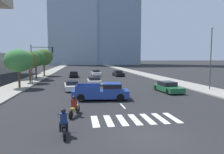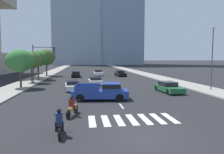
# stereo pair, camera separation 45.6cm
# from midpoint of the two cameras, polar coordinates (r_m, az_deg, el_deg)

# --- Properties ---
(ground_plane) EXTENTS (800.00, 800.00, 0.00)m
(ground_plane) POSITION_cam_midpoint_polar(r_m,az_deg,el_deg) (11.54, 10.40, -15.86)
(ground_plane) COLOR #232326
(sidewalk_east) EXTENTS (4.00, 260.00, 0.15)m
(sidewalk_east) POSITION_cam_midpoint_polar(r_m,az_deg,el_deg) (43.50, 13.90, -0.34)
(sidewalk_east) COLOR gray
(sidewalk_east) RESTS_ON ground
(sidewalk_west) EXTENTS (4.00, 260.00, 0.15)m
(sidewalk_west) POSITION_cam_midpoint_polar(r_m,az_deg,el_deg) (41.46, -20.62, -0.78)
(sidewalk_west) COLOR gray
(sidewalk_west) RESTS_ON ground
(crosswalk_near) EXTENTS (5.85, 2.55, 0.01)m
(crosswalk_near) POSITION_cam_midpoint_polar(r_m,az_deg,el_deg) (14.33, 6.49, -11.58)
(crosswalk_near) COLOR silver
(crosswalk_near) RESTS_ON ground
(lane_divider_center) EXTENTS (0.14, 50.00, 0.01)m
(lane_divider_center) POSITION_cam_midpoint_polar(r_m,az_deg,el_deg) (41.64, -3.05, -0.54)
(lane_divider_center) COLOR silver
(lane_divider_center) RESTS_ON ground
(motorcycle_lead) EXTENTS (0.93, 2.19, 1.49)m
(motorcycle_lead) POSITION_cam_midpoint_polar(r_m,az_deg,el_deg) (15.25, -10.10, -8.35)
(motorcycle_lead) COLOR black
(motorcycle_lead) RESTS_ON ground
(motorcycle_trailing) EXTENTS (0.70, 2.08, 1.49)m
(motorcycle_trailing) POSITION_cam_midpoint_polar(r_m,az_deg,el_deg) (11.66, -13.26, -12.65)
(motorcycle_trailing) COLOR black
(motorcycle_trailing) RESTS_ON ground
(pickup_truck) EXTENTS (5.74, 2.65, 1.67)m
(pickup_truck) POSITION_cam_midpoint_polar(r_m,az_deg,el_deg) (20.69, -1.90, -4.05)
(pickup_truck) COLOR navy
(pickup_truck) RESTS_ON ground
(sedan_white_0) EXTENTS (2.20, 4.90, 1.35)m
(sedan_white_0) POSITION_cam_midpoint_polar(r_m,az_deg,el_deg) (49.93, -3.62, 1.12)
(sedan_white_0) COLOR silver
(sedan_white_0) RESTS_ON ground
(sedan_white_1) EXTENTS (2.12, 4.35, 1.22)m
(sedan_white_1) POSITION_cam_midpoint_polar(r_m,az_deg,el_deg) (32.63, -4.28, -1.12)
(sedan_white_1) COLOR silver
(sedan_white_1) RESTS_ON ground
(sedan_black_2) EXTENTS (1.91, 4.50, 1.30)m
(sedan_black_2) POSITION_cam_midpoint_polar(r_m,az_deg,el_deg) (46.31, -9.67, 0.70)
(sedan_black_2) COLOR black
(sedan_black_2) RESTS_ON ground
(sedan_black_3) EXTENTS (2.18, 4.82, 1.34)m
(sedan_black_3) POSITION_cam_midpoint_polar(r_m,az_deg,el_deg) (47.96, 2.57, 0.95)
(sedan_black_3) COLOR black
(sedan_black_3) RESTS_ON ground
(sedan_white_4) EXTENTS (2.16, 4.72, 1.23)m
(sedan_white_4) POSITION_cam_midpoint_polar(r_m,az_deg,el_deg) (27.43, -10.49, -2.37)
(sedan_white_4) COLOR silver
(sedan_white_4) RESTS_ON ground
(sedan_green_5) EXTENTS (2.18, 4.86, 1.29)m
(sedan_green_5) POSITION_cam_midpoint_polar(r_m,az_deg,el_deg) (26.28, 15.79, -2.77)
(sedan_green_5) COLOR #1E6038
(sedan_green_5) RESTS_ON ground
(traffic_signal_far) EXTENTS (3.92, 0.28, 6.21)m
(traffic_signal_far) POSITION_cam_midpoint_polar(r_m,az_deg,el_deg) (36.10, -18.65, 5.23)
(traffic_signal_far) COLOR #333335
(traffic_signal_far) RESTS_ON sidewalk_west
(street_lamp_east) EXTENTS (0.50, 0.24, 7.94)m
(street_lamp_east) POSITION_cam_midpoint_polar(r_m,az_deg,el_deg) (29.22, 26.40, 5.79)
(street_lamp_east) COLOR #3F3F42
(street_lamp_east) RESTS_ON sidewalk_east
(street_tree_nearest) EXTENTS (3.67, 3.67, 5.23)m
(street_tree_nearest) POSITION_cam_midpoint_polar(r_m,az_deg,el_deg) (30.84, -23.71, 4.14)
(street_tree_nearest) COLOR #4C3823
(street_tree_nearest) RESTS_ON sidewalk_west
(street_tree_second) EXTENTS (3.36, 3.36, 5.15)m
(street_tree_second) POSITION_cam_midpoint_polar(r_m,az_deg,el_deg) (36.85, -21.08, 4.39)
(street_tree_second) COLOR #4C3823
(street_tree_second) RESTS_ON sidewalk_west
(street_tree_third) EXTENTS (3.53, 3.53, 5.46)m
(street_tree_third) POSITION_cam_midpoint_polar(r_m,az_deg,el_deg) (41.71, -19.52, 4.82)
(street_tree_third) COLOR #4C3823
(street_tree_third) RESTS_ON sidewalk_west
(street_tree_fourth) EXTENTS (3.58, 3.58, 5.38)m
(street_tree_fourth) POSITION_cam_midpoint_polar(r_m,az_deg,el_deg) (50.40, -17.49, 4.76)
(street_tree_fourth) COLOR #4C3823
(street_tree_fourth) RESTS_ON sidewalk_west
(street_tree_fifth) EXTENTS (4.16, 4.16, 6.19)m
(street_tree_fifth) POSITION_cam_midpoint_polar(r_m,az_deg,el_deg) (50.67, -17.45, 5.41)
(street_tree_fifth) COLOR #4C3823
(street_tree_fifth) RESTS_ON sidewalk_west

